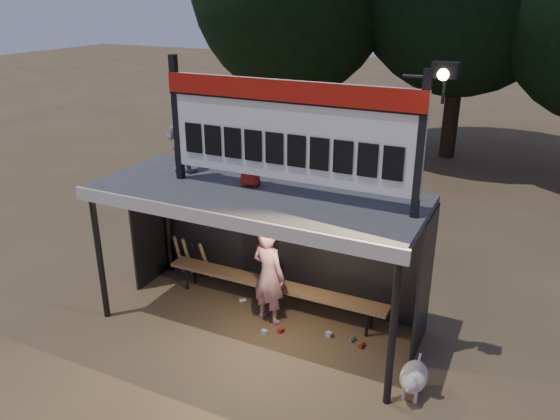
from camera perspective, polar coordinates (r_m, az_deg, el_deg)
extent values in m
plane|color=brown|center=(9.16, -2.26, -11.76)|extent=(80.00, 80.00, 0.00)
imported|color=white|center=(8.82, -1.19, -6.83)|extent=(0.69, 0.53, 1.67)
imported|color=gray|center=(9.02, -10.33, 7.23)|extent=(0.58, 0.49, 1.05)
imported|color=maroon|center=(8.19, -3.11, 5.51)|extent=(0.46, 0.32, 0.90)
cube|color=#414144|center=(8.14, -2.50, 1.64)|extent=(5.00, 2.00, 0.12)
cube|color=silver|center=(7.33, -6.25, -1.12)|extent=(5.10, 0.06, 0.20)
cylinder|color=black|center=(9.27, -18.33, -4.69)|extent=(0.10, 0.10, 2.20)
cylinder|color=black|center=(7.14, 11.71, -12.37)|extent=(0.10, 0.10, 2.20)
cylinder|color=black|center=(10.50, -11.68, -0.87)|extent=(0.10, 0.10, 2.20)
cylinder|color=black|center=(8.67, 14.77, -6.16)|extent=(0.10, 0.10, 2.20)
cube|color=black|center=(9.41, 0.49, -3.12)|extent=(5.00, 0.04, 2.20)
cube|color=black|center=(10.27, -13.45, -1.54)|extent=(0.04, 1.00, 2.20)
cube|color=black|center=(8.31, 14.87, -7.47)|extent=(0.04, 1.00, 2.20)
cylinder|color=black|center=(9.01, 0.51, 2.95)|extent=(5.00, 0.06, 0.06)
cube|color=black|center=(8.56, -10.71, 9.34)|extent=(0.10, 0.10, 1.90)
cube|color=black|center=(7.07, 14.52, 6.45)|extent=(0.10, 0.10, 1.90)
cube|color=white|center=(7.63, 0.73, 8.23)|extent=(3.80, 0.08, 1.40)
cube|color=#B3160C|center=(7.47, 0.58, 12.32)|extent=(3.80, 0.04, 0.28)
cube|color=black|center=(7.49, 0.56, 11.19)|extent=(3.80, 0.02, 0.03)
cube|color=black|center=(8.39, -9.01, 7.45)|extent=(0.27, 0.03, 0.45)
cube|color=black|center=(8.21, -7.03, 7.24)|extent=(0.27, 0.03, 0.45)
cube|color=black|center=(8.03, -4.97, 7.00)|extent=(0.27, 0.03, 0.45)
cube|color=black|center=(7.87, -2.82, 6.75)|extent=(0.27, 0.03, 0.45)
cube|color=black|center=(7.72, -0.59, 6.47)|extent=(0.27, 0.03, 0.45)
cube|color=black|center=(7.58, 1.73, 6.17)|extent=(0.27, 0.03, 0.45)
cube|color=black|center=(7.45, 4.13, 5.86)|extent=(0.27, 0.03, 0.45)
cube|color=black|center=(7.34, 6.60, 5.52)|extent=(0.27, 0.03, 0.45)
cube|color=black|center=(7.24, 9.14, 5.16)|extent=(0.27, 0.03, 0.45)
cube|color=black|center=(7.16, 11.75, 4.78)|extent=(0.27, 0.03, 0.45)
cylinder|color=black|center=(6.92, 14.78, 13.30)|extent=(0.50, 0.04, 0.04)
cylinder|color=black|center=(6.89, 16.73, 11.82)|extent=(0.04, 0.04, 0.30)
cube|color=black|center=(6.81, 16.88, 13.83)|extent=(0.30, 0.22, 0.18)
sphere|color=#FFD88C|center=(6.73, 16.71, 13.41)|extent=(0.14, 0.14, 0.14)
cube|color=olive|center=(9.34, -0.71, -7.78)|extent=(4.00, 0.35, 0.06)
cylinder|color=black|center=(10.15, -9.71, -7.02)|extent=(0.05, 0.05, 0.45)
cylinder|color=black|center=(10.32, -8.94, -6.46)|extent=(0.05, 0.05, 0.45)
cylinder|color=black|center=(9.36, -1.04, -9.31)|extent=(0.05, 0.05, 0.45)
cylinder|color=black|center=(9.55, -0.38, -8.64)|extent=(0.05, 0.05, 0.45)
cylinder|color=black|center=(8.84, 9.06, -11.66)|extent=(0.05, 0.05, 0.45)
cylinder|color=black|center=(9.04, 9.52, -10.89)|extent=(0.05, 0.05, 0.45)
cylinder|color=#312215|center=(18.66, 1.24, 11.89)|extent=(0.50, 0.50, 3.74)
cylinder|color=black|center=(18.65, 17.68, 11.58)|extent=(0.50, 0.50, 4.18)
ellipsoid|color=white|center=(7.85, 13.81, -16.55)|extent=(0.36, 0.58, 0.36)
sphere|color=silver|center=(7.57, 13.38, -17.24)|extent=(0.22, 0.22, 0.22)
cone|color=beige|center=(7.51, 13.18, -17.81)|extent=(0.10, 0.10, 0.10)
cone|color=beige|center=(7.50, 13.02, -16.66)|extent=(0.06, 0.06, 0.07)
cone|color=beige|center=(7.49, 13.80, -16.82)|extent=(0.06, 0.06, 0.07)
cylinder|color=beige|center=(7.83, 12.78, -18.23)|extent=(0.05, 0.05, 0.18)
cylinder|color=beige|center=(7.81, 13.98, -18.48)|extent=(0.05, 0.05, 0.18)
cylinder|color=beige|center=(8.11, 13.41, -16.70)|extent=(0.05, 0.05, 0.18)
cylinder|color=beige|center=(8.09, 14.56, -16.93)|extent=(0.05, 0.05, 0.18)
cylinder|color=beige|center=(8.04, 14.35, -14.92)|extent=(0.04, 0.16, 0.14)
cylinder|color=olive|center=(10.56, -10.52, -4.61)|extent=(0.07, 0.27, 0.84)
cylinder|color=#9D7949|center=(10.46, -9.63, -4.84)|extent=(0.07, 0.30, 0.83)
cylinder|color=black|center=(10.35, -8.72, -5.07)|extent=(0.07, 0.32, 0.83)
cylinder|color=#A1794B|center=(10.25, -7.78, -5.30)|extent=(0.08, 0.35, 0.82)
cube|color=#A0231B|center=(8.92, 0.09, -12.46)|extent=(0.09, 0.11, 0.08)
cylinder|color=silver|center=(8.81, 7.53, -13.21)|extent=(0.10, 0.13, 0.07)
cube|color=beige|center=(8.87, -1.62, -12.67)|extent=(0.11, 0.09, 0.08)
cylinder|color=#B11E1E|center=(8.69, 8.53, -13.78)|extent=(0.08, 0.13, 0.07)
cube|color=#A9A9AE|center=(8.86, 5.14, -12.80)|extent=(0.12, 0.10, 0.08)
cylinder|color=beige|center=(9.72, -3.95, -9.41)|extent=(0.13, 0.13, 0.07)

